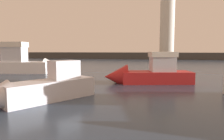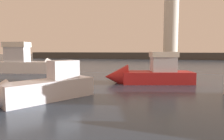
% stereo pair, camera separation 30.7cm
% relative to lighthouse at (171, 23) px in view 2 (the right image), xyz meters
% --- Properties ---
extents(ground_plane, '(220.00, 220.00, 0.00)m').
position_rel_lighthouse_xyz_m(ground_plane, '(-4.94, -30.84, -10.87)').
color(ground_plane, '#2D3D51').
extents(breakwater, '(82.30, 4.48, 2.01)m').
position_rel_lighthouse_xyz_m(breakwater, '(-4.94, 0.00, -9.87)').
color(breakwater, '#423F3D').
rests_on(breakwater, ground_plane).
extents(lighthouse, '(4.22, 4.22, 18.71)m').
position_rel_lighthouse_xyz_m(lighthouse, '(0.00, 0.00, 0.00)').
color(lighthouse, silver).
rests_on(lighthouse, breakwater).
extents(motorboat_0, '(4.31, 5.82, 2.21)m').
position_rel_lighthouse_xyz_m(motorboat_0, '(-8.03, -54.20, -10.20)').
color(motorboat_0, silver).
rests_on(motorboat_0, ground_plane).
extents(motorboat_1, '(8.13, 3.53, 3.91)m').
position_rel_lighthouse_xyz_m(motorboat_1, '(-17.19, -42.71, -9.69)').
color(motorboat_1, white).
rests_on(motorboat_1, ground_plane).
extents(motorboat_2, '(7.26, 3.68, 3.00)m').
position_rel_lighthouse_xyz_m(motorboat_2, '(-3.26, -46.94, -10.13)').
color(motorboat_2, '#B21E1E').
rests_on(motorboat_2, ground_plane).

